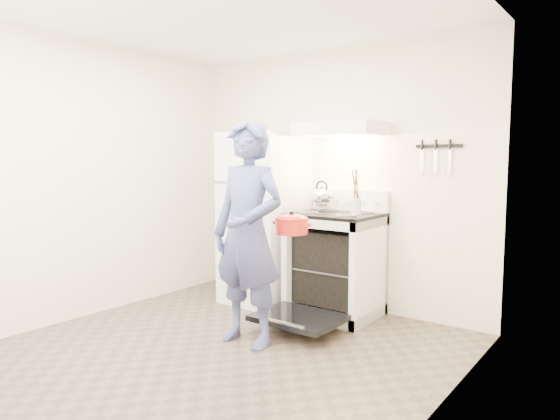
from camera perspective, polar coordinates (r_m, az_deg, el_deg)
The scene contains 15 objects.
floor at distance 3.79m, azimuth -8.84°, elevation -16.52°, with size 3.60×3.60×0.00m, color #4E4135.
back_wall at distance 4.94m, azimuth 6.04°, elevation 3.60°, with size 3.20×0.02×2.50m, color #EAE3C5.
refrigerator at distance 5.01m, azimuth -1.77°, elevation -0.93°, with size 0.70×0.70×1.70m, color white.
stove_body at distance 4.64m, azimuth 6.33°, elevation -6.38°, with size 0.76×0.65×0.92m, color white.
cooktop at distance 4.57m, azimuth 6.40°, elevation -0.54°, with size 0.76×0.65×0.03m, color black.
backsplash at distance 4.80m, azimuth 8.13°, elevation 1.12°, with size 0.76×0.07×0.20m, color white.
oven_door at distance 4.24m, azimuth 2.11°, elevation -12.20°, with size 0.70×0.54×0.04m, color black.
oven_rack at distance 4.65m, azimuth 6.33°, elevation -6.62°, with size 0.60×0.52×0.01m, color slate.
range_hood at distance 4.61m, azimuth 6.98°, elevation 9.16°, with size 0.76×0.50×0.12m, color white.
knife_strip at distance 4.48m, azimuth 17.70°, elevation 6.98°, with size 0.40×0.02×0.03m, color black.
pizza_stone at distance 4.65m, azimuth 5.81°, elevation -6.42°, with size 0.35×0.35×0.02m, color #8F7453.
tea_kettle at distance 4.74m, azimuth 4.78°, elevation 1.63°, with size 0.24×0.19×0.29m, color #B6B6BB, non-canonical shape.
utensil_jar at distance 4.21m, azimuth 8.65°, elevation 0.40°, with size 0.09×0.09×0.13m, color silver.
person at distance 3.85m, azimuth -3.69°, elevation -2.71°, with size 0.63×0.42×1.74m, color #384B78.
dutch_oven at distance 3.91m, azimuth 1.34°, elevation -1.88°, with size 0.33×0.26×0.22m, color red, non-canonical shape.
Camera 1 is at (2.52, -2.44, 1.43)m, focal length 32.00 mm.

